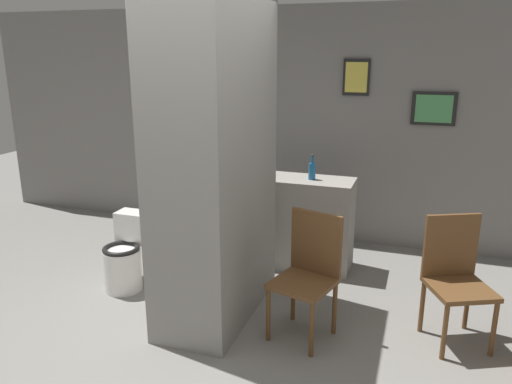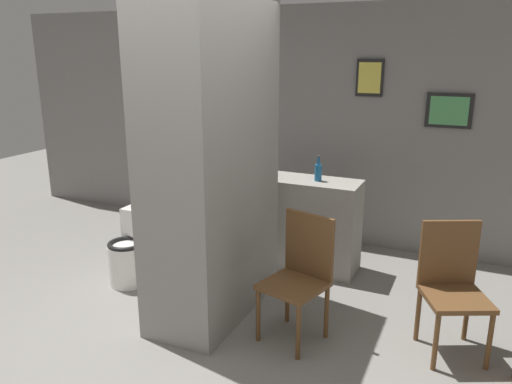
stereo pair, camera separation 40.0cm
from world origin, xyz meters
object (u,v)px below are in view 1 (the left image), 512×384
object	(u,v)px
bottle_tall	(312,170)
chair_by_doorway	(455,275)
bicycle	(218,224)
toilet	(126,257)
chair_near_pillar	(308,270)

from	to	relation	value
bottle_tall	chair_by_doorway	bearing A→B (deg)	-35.54
chair_by_doorway	bicycle	world-z (taller)	chair_by_doorway
toilet	chair_near_pillar	size ratio (longest dim) A/B	0.71
toilet	bicycle	xyz separation A→B (m)	(0.55, 0.90, 0.08)
bicycle	chair_near_pillar	bearing A→B (deg)	-42.72
toilet	bicycle	world-z (taller)	bicycle
bottle_tall	bicycle	bearing A→B (deg)	-174.33
bottle_tall	chair_near_pillar	bearing A→B (deg)	-78.00
bicycle	bottle_tall	bearing A→B (deg)	5.67
toilet	chair_by_doorway	bearing A→B (deg)	1.15
toilet	chair_by_doorway	size ratio (longest dim) A/B	0.71
toilet	bottle_tall	world-z (taller)	bottle_tall
chair_near_pillar	bottle_tall	distance (m)	1.34
bicycle	bottle_tall	distance (m)	1.15
toilet	bicycle	distance (m)	1.05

